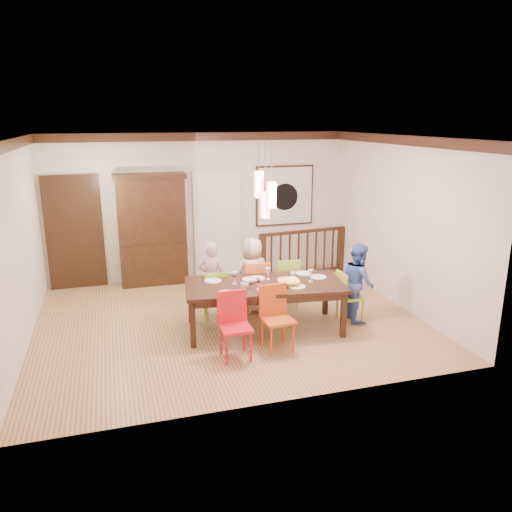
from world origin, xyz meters
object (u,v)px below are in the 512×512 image
object	(u,v)px
china_hutch	(152,229)
chair_end_right	(350,292)
person_far_mid	(252,275)
person_end_right	(358,282)
balustrade	(303,252)
chair_far_left	(215,291)
person_far_left	(212,278)
dining_table	(265,288)

from	to	relation	value
china_hutch	chair_end_right	bearing A→B (deg)	-44.66
person_far_mid	person_end_right	xyz separation A→B (m)	(1.52, -0.84, -0.00)
balustrade	person_end_right	xyz separation A→B (m)	(-0.03, -2.47, 0.14)
chair_end_right	person_end_right	world-z (taller)	person_end_right
chair_far_left	person_far_mid	xyz separation A→B (m)	(0.67, 0.13, 0.17)
person_far_mid	chair_far_left	bearing A→B (deg)	2.37
chair_end_right	china_hutch	xyz separation A→B (m)	(-2.85, 2.82, 0.62)
chair_end_right	person_far_left	size ratio (longest dim) A/B	0.66
china_hutch	balustrade	xyz separation A→B (m)	(3.01, -0.35, -0.59)
chair_far_left	china_hutch	bearing A→B (deg)	-67.11
chair_end_right	china_hutch	distance (m)	4.06
person_far_left	chair_end_right	bearing A→B (deg)	175.89
dining_table	person_far_left	bearing A→B (deg)	134.39
chair_end_right	person_far_left	world-z (taller)	person_far_left
china_hutch	balustrade	distance (m)	3.09
person_far_mid	person_end_right	world-z (taller)	person_far_mid
dining_table	chair_far_left	world-z (taller)	chair_far_left
person_far_mid	person_end_right	size ratio (longest dim) A/B	1.00
chair_end_right	person_far_mid	size ratio (longest dim) A/B	0.65
person_end_right	balustrade	bearing A→B (deg)	6.34
chair_far_left	chair_end_right	size ratio (longest dim) A/B	1.00
chair_end_right	person_end_right	distance (m)	0.21
person_far_left	person_far_mid	bearing A→B (deg)	-165.10
chair_far_left	person_far_mid	size ratio (longest dim) A/B	0.64
chair_end_right	person_end_right	xyz separation A→B (m)	(0.12, -0.00, 0.16)
chair_far_left	dining_table	bearing A→B (deg)	136.07
dining_table	china_hutch	world-z (taller)	china_hutch
china_hutch	person_far_left	size ratio (longest dim) A/B	1.74
chair_far_left	person_far_left	size ratio (longest dim) A/B	0.66
person_far_left	person_end_right	xyz separation A→B (m)	(2.21, -0.89, 0.01)
person_far_mid	person_end_right	bearing A→B (deg)	142.21
chair_end_right	person_far_mid	xyz separation A→B (m)	(-1.40, 0.84, 0.17)
dining_table	chair_end_right	size ratio (longest dim) A/B	3.05
china_hutch	person_end_right	bearing A→B (deg)	-43.45
chair_far_left	person_end_right	xyz separation A→B (m)	(2.20, -0.71, 0.17)
dining_table	person_far_mid	distance (m)	0.81
china_hutch	person_end_right	size ratio (longest dim) A/B	1.71
china_hutch	balustrade	bearing A→B (deg)	-6.56
chair_far_left	china_hutch	size ratio (longest dim) A/B	0.38
person_far_left	person_end_right	world-z (taller)	person_end_right
balustrade	chair_end_right	bearing A→B (deg)	-99.59
person_far_left	person_far_mid	distance (m)	0.69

